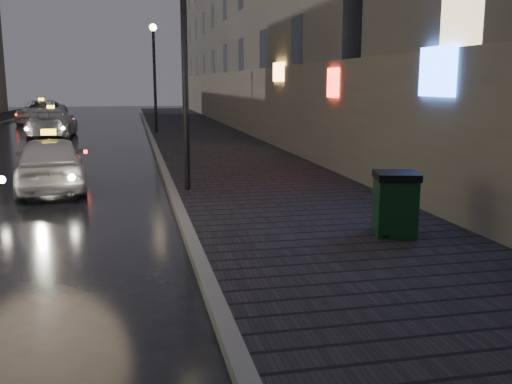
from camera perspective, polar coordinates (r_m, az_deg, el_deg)
ground at (r=7.60m, az=-16.48°, el=-9.57°), size 120.00×120.00×0.00m
sidewalk at (r=28.42m, az=-5.68°, el=5.71°), size 4.60×58.00×0.15m
curb at (r=28.24m, az=-10.54°, el=5.55°), size 0.20×58.00×0.15m
building_near at (r=33.00m, az=-0.95°, el=17.65°), size 1.80×50.00×13.00m
lamp_near at (r=13.21m, az=-7.19°, el=14.65°), size 0.36×0.36×5.28m
lamp_far at (r=29.16m, az=-10.14°, el=12.45°), size 0.36×0.36×5.28m
trash_bin at (r=9.52m, az=13.75°, el=-1.09°), size 0.82×0.82×1.03m
taxi_near at (r=14.81m, az=-19.86°, el=2.77°), size 2.06×4.14×1.36m
taxi_mid at (r=29.30m, az=-19.75°, el=6.52°), size 2.09×4.89×1.40m
taxi_far at (r=40.20m, az=-20.62°, el=7.53°), size 2.86×5.54×1.49m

